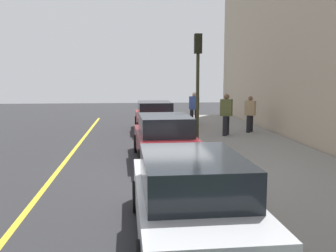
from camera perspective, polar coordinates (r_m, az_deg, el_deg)
name	(u,v)px	position (r m, az deg, el deg)	size (l,w,h in m)	color
ground_plane	(166,169)	(11.43, -0.34, -6.50)	(56.00, 56.00, 0.00)	#28282B
sidewalk	(272,164)	(12.14, 15.44, -5.57)	(28.00, 4.60, 0.15)	gray
lane_stripe_centre	(58,171)	(11.60, -16.40, -6.58)	(28.00, 0.14, 0.01)	gold
snow_bank_curb	(239,244)	(6.42, 10.76, -17.20)	(4.91, 0.56, 0.22)	white
parked_car_silver	(190,197)	(6.45, 3.43, -10.75)	(4.59, 1.96, 1.51)	black
parked_car_maroon	(164,138)	(12.42, -0.55, -1.79)	(4.52, 2.02, 1.51)	black
parked_car_red	(155,116)	(18.92, -2.05, 1.46)	(4.33, 1.97, 1.51)	black
pedestrian_tan_coat	(250,113)	(18.05, 12.35, 1.95)	(0.51, 0.54, 1.70)	black
pedestrian_blue_coat	(194,107)	(20.40, 3.99, 2.82)	(0.55, 0.54, 1.76)	black
pedestrian_olive_coat	(226,113)	(16.88, 8.83, 1.92)	(0.56, 0.59, 1.85)	black
traffic_light_pole	(198,71)	(13.83, 4.54, 8.32)	(0.35, 0.26, 4.14)	#2D2D19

